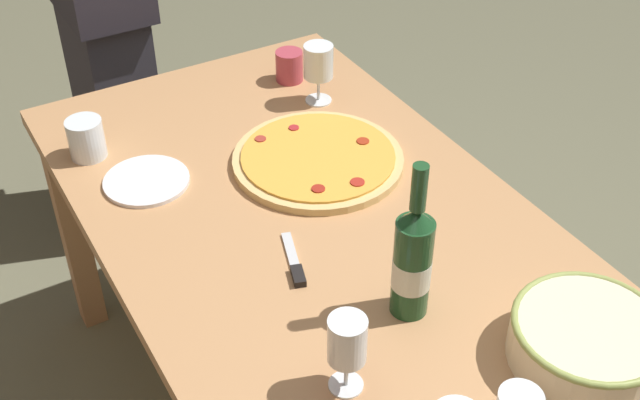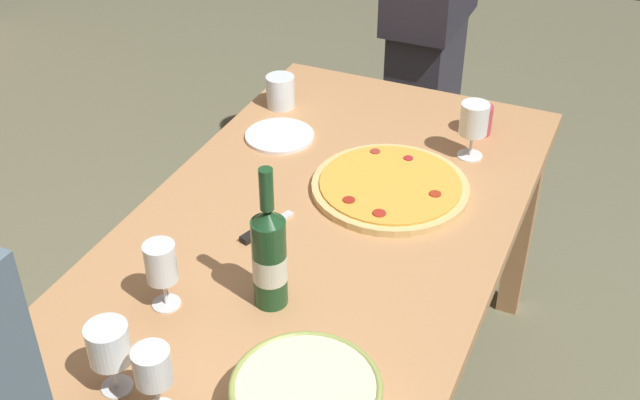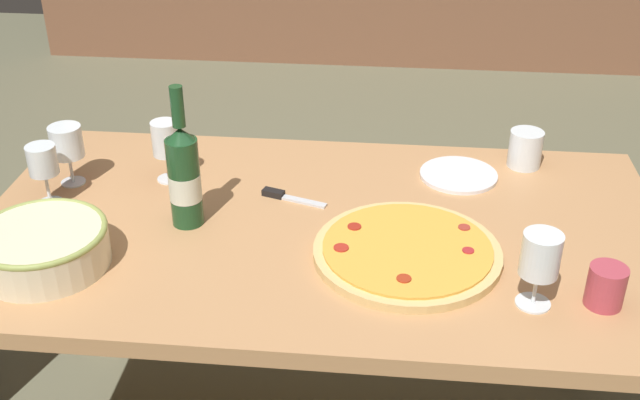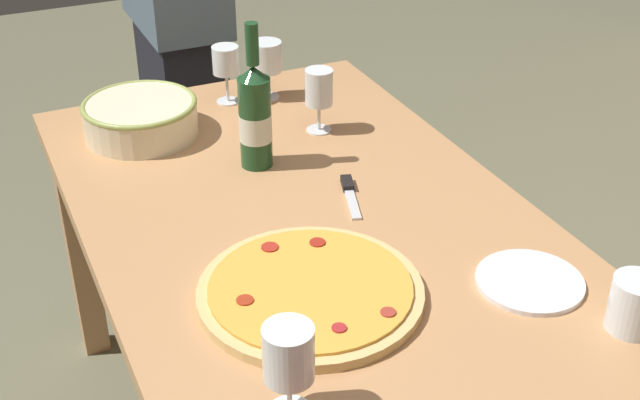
# 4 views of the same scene
# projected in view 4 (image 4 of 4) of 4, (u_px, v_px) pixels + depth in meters

# --- Properties ---
(dining_table) EXTENTS (1.60, 0.90, 0.75)m
(dining_table) POSITION_uv_depth(u_px,v_px,m) (320.00, 265.00, 1.79)
(dining_table) COLOR tan
(dining_table) RESTS_ON ground
(pizza) EXTENTS (0.41, 0.41, 0.03)m
(pizza) POSITION_uv_depth(u_px,v_px,m) (310.00, 291.00, 1.54)
(pizza) COLOR #E3BB73
(pizza) RESTS_ON dining_table
(serving_bowl) EXTENTS (0.28, 0.28, 0.09)m
(serving_bowl) POSITION_uv_depth(u_px,v_px,m) (141.00, 117.00, 2.08)
(serving_bowl) COLOR beige
(serving_bowl) RESTS_ON dining_table
(wine_bottle) EXTENTS (0.07, 0.07, 0.34)m
(wine_bottle) POSITION_uv_depth(u_px,v_px,m) (255.00, 115.00, 1.91)
(wine_bottle) COLOR #1C4523
(wine_bottle) RESTS_ON dining_table
(wine_glass_near_pizza) EXTENTS (0.07, 0.07, 0.16)m
(wine_glass_near_pizza) POSITION_uv_depth(u_px,v_px,m) (319.00, 91.00, 2.07)
(wine_glass_near_pizza) COLOR white
(wine_glass_near_pizza) RESTS_ON dining_table
(wine_glass_by_bottle) EXTENTS (0.07, 0.07, 0.15)m
(wine_glass_by_bottle) POSITION_uv_depth(u_px,v_px,m) (226.00, 63.00, 2.22)
(wine_glass_by_bottle) COLOR white
(wine_glass_by_bottle) RESTS_ON dining_table
(wine_glass_far_left) EXTENTS (0.08, 0.08, 0.16)m
(wine_glass_far_left) POSITION_uv_depth(u_px,v_px,m) (289.00, 358.00, 1.24)
(wine_glass_far_left) COLOR white
(wine_glass_far_left) RESTS_ON dining_table
(wine_glass_far_right) EXTENTS (0.08, 0.08, 0.16)m
(wine_glass_far_right) POSITION_uv_depth(u_px,v_px,m) (267.00, 59.00, 2.24)
(wine_glass_far_right) COLOR white
(wine_glass_far_right) RESTS_ON dining_table
(cup_ceramic) EXTENTS (0.09, 0.09, 0.10)m
(cup_ceramic) POSITION_uv_depth(u_px,v_px,m) (635.00, 304.00, 1.45)
(cup_ceramic) COLOR white
(cup_ceramic) RESTS_ON dining_table
(side_plate) EXTENTS (0.20, 0.20, 0.01)m
(side_plate) POSITION_uv_depth(u_px,v_px,m) (530.00, 282.00, 1.58)
(side_plate) COLOR white
(side_plate) RESTS_ON dining_table
(pizza_knife) EXTENTS (0.17, 0.07, 0.02)m
(pizza_knife) POSITION_uv_depth(u_px,v_px,m) (349.00, 192.00, 1.86)
(pizza_knife) COLOR silver
(pizza_knife) RESTS_ON dining_table
(person_guest_left) EXTENTS (0.43, 0.24, 1.61)m
(person_guest_left) POSITION_uv_depth(u_px,v_px,m) (177.00, 19.00, 2.66)
(person_guest_left) COLOR black
(person_guest_left) RESTS_ON ground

